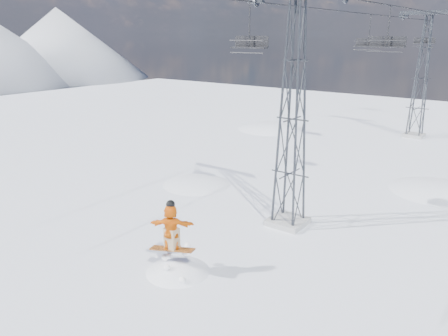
# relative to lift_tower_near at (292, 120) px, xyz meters

# --- Properties ---
(ground) EXTENTS (120.00, 120.00, 0.00)m
(ground) POSITION_rel_lift_tower_near_xyz_m (-0.80, -8.00, -5.47)
(ground) COLOR white
(ground) RESTS_ON ground
(snow_terrain) EXTENTS (39.00, 37.00, 22.00)m
(snow_terrain) POSITION_rel_lift_tower_near_xyz_m (-5.57, 13.24, -15.06)
(snow_terrain) COLOR white
(snow_terrain) RESTS_ON ground
(lift_tower_near) EXTENTS (5.20, 1.80, 11.43)m
(lift_tower_near) POSITION_rel_lift_tower_near_xyz_m (0.00, 0.00, 0.00)
(lift_tower_near) COLOR #999999
(lift_tower_near) RESTS_ON ground
(lift_tower_far) EXTENTS (5.20, 1.80, 11.43)m
(lift_tower_far) POSITION_rel_lift_tower_near_xyz_m (0.00, 25.00, 0.00)
(lift_tower_far) COLOR #999999
(lift_tower_far) RESTS_ON ground
(haul_cables) EXTENTS (4.46, 51.00, 0.06)m
(haul_cables) POSITION_rel_lift_tower_near_xyz_m (0.00, 11.50, 5.38)
(haul_cables) COLOR black
(haul_cables) RESTS_ON ground
(snowboarder_jump) EXTENTS (4.40, 4.40, 7.19)m
(snowboarder_jump) POSITION_rel_lift_tower_near_xyz_m (-1.37, -6.88, -7.07)
(snowboarder_jump) COLOR white
(snowboarder_jump) RESTS_ON ground
(lift_chair_near) EXTENTS (1.88, 0.54, 2.33)m
(lift_chair_near) POSITION_rel_lift_tower_near_xyz_m (-2.20, -0.47, 3.52)
(lift_chair_near) COLOR black
(lift_chair_near) RESTS_ON ground
(lift_chair_mid) EXTENTS (1.92, 0.55, 2.38)m
(lift_chair_mid) POSITION_rel_lift_tower_near_xyz_m (2.20, 6.32, 3.48)
(lift_chair_mid) COLOR black
(lift_chair_mid) RESTS_ON ground
(lift_chair_far) EXTENTS (2.13, 0.61, 2.64)m
(lift_chair_far) POSITION_rel_lift_tower_near_xyz_m (-2.20, 16.29, 3.27)
(lift_chair_far) COLOR black
(lift_chair_far) RESTS_ON ground
(lift_chair_extra) EXTENTS (2.19, 0.63, 2.71)m
(lift_chair_extra) POSITION_rel_lift_tower_near_xyz_m (-2.20, 34.07, 3.21)
(lift_chair_extra) COLOR black
(lift_chair_extra) RESTS_ON ground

